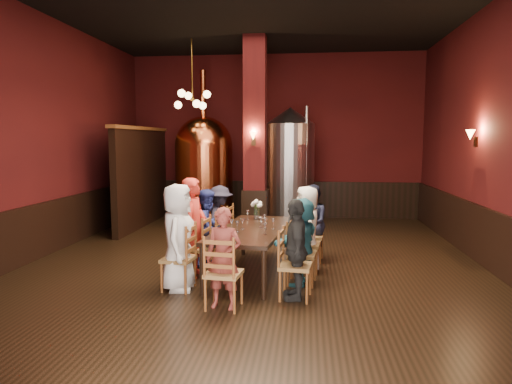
# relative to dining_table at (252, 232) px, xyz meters

# --- Properties ---
(room) EXTENTS (10.00, 10.02, 4.50)m
(room) POSITION_rel_dining_table_xyz_m (-0.04, 0.63, 1.56)
(room) COLOR black
(room) RESTS_ON ground
(wainscot_right) EXTENTS (0.08, 9.90, 1.00)m
(wainscot_right) POSITION_rel_dining_table_xyz_m (3.92, 0.63, -0.19)
(wainscot_right) COLOR black
(wainscot_right) RESTS_ON ground
(wainscot_back) EXTENTS (7.90, 0.08, 1.00)m
(wainscot_back) POSITION_rel_dining_table_xyz_m (-0.04, 5.59, -0.19)
(wainscot_back) COLOR black
(wainscot_back) RESTS_ON ground
(wainscot_left) EXTENTS (0.08, 9.90, 1.00)m
(wainscot_left) POSITION_rel_dining_table_xyz_m (-4.00, 0.63, -0.19)
(wainscot_left) COLOR black
(wainscot_left) RESTS_ON ground
(column) EXTENTS (0.58, 0.58, 4.50)m
(column) POSITION_rel_dining_table_xyz_m (-0.34, 3.43, 1.56)
(column) COLOR #4C1010
(column) RESTS_ON ground
(partition) EXTENTS (0.22, 3.50, 2.40)m
(partition) POSITION_rel_dining_table_xyz_m (-3.24, 3.83, 0.51)
(partition) COLOR black
(partition) RESTS_ON ground
(pendant_cluster) EXTENTS (0.90, 0.90, 1.70)m
(pendant_cluster) POSITION_rel_dining_table_xyz_m (-1.84, 3.53, 2.41)
(pendant_cluster) COLOR #A57226
(pendant_cluster) RESTS_ON room
(sconce_wall) EXTENTS (0.20, 0.20, 0.36)m
(sconce_wall) POSITION_rel_dining_table_xyz_m (3.86, 1.43, 1.51)
(sconce_wall) COLOR black
(sconce_wall) RESTS_ON room
(sconce_column) EXTENTS (0.20, 0.20, 0.36)m
(sconce_column) POSITION_rel_dining_table_xyz_m (-0.34, 3.13, 1.51)
(sconce_column) COLOR black
(sconce_column) RESTS_ON column
(dining_table) EXTENTS (1.26, 2.50, 0.75)m
(dining_table) POSITION_rel_dining_table_xyz_m (0.00, 0.00, 0.00)
(dining_table) COLOR black
(dining_table) RESTS_ON ground
(chair_0) EXTENTS (0.51, 0.51, 0.92)m
(chair_0) POSITION_rel_dining_table_xyz_m (-0.96, -0.90, -0.23)
(chair_0) COLOR brown
(chair_0) RESTS_ON ground
(person_0) EXTENTS (0.54, 0.79, 1.54)m
(person_0) POSITION_rel_dining_table_xyz_m (-0.96, -0.90, 0.08)
(person_0) COLOR white
(person_0) RESTS_ON ground
(chair_1) EXTENTS (0.51, 0.51, 0.92)m
(chair_1) POSITION_rel_dining_table_xyz_m (-0.88, -0.23, -0.23)
(chair_1) COLOR brown
(chair_1) RESTS_ON ground
(person_1) EXTENTS (0.44, 0.61, 1.57)m
(person_1) POSITION_rel_dining_table_xyz_m (-0.88, -0.23, 0.10)
(person_1) COLOR red
(person_1) RESTS_ON ground
(chair_2) EXTENTS (0.51, 0.51, 0.92)m
(chair_2) POSITION_rel_dining_table_xyz_m (-0.81, 0.42, -0.23)
(chair_2) COLOR brown
(chair_2) RESTS_ON ground
(person_2) EXTENTS (0.43, 0.69, 1.32)m
(person_2) POSITION_rel_dining_table_xyz_m (-0.81, 0.42, -0.03)
(person_2) COLOR navy
(person_2) RESTS_ON ground
(chair_3) EXTENTS (0.51, 0.51, 0.92)m
(chair_3) POSITION_rel_dining_table_xyz_m (-0.73, 1.09, -0.23)
(chair_3) COLOR brown
(chair_3) RESTS_ON ground
(person_3) EXTENTS (0.51, 0.86, 1.32)m
(person_3) POSITION_rel_dining_table_xyz_m (-0.73, 1.09, -0.03)
(person_3) COLOR black
(person_3) RESTS_ON ground
(chair_4) EXTENTS (0.51, 0.51, 0.92)m
(chair_4) POSITION_rel_dining_table_xyz_m (0.73, -1.09, -0.23)
(chair_4) COLOR brown
(chair_4) RESTS_ON ground
(person_4) EXTENTS (0.41, 0.83, 1.37)m
(person_4) POSITION_rel_dining_table_xyz_m (0.73, -1.09, -0.00)
(person_4) COLOR black
(person_4) RESTS_ON ground
(chair_5) EXTENTS (0.51, 0.51, 0.92)m
(chair_5) POSITION_rel_dining_table_xyz_m (0.81, -0.42, -0.23)
(chair_5) COLOR brown
(chair_5) RESTS_ON ground
(person_5) EXTENTS (0.83, 1.27, 1.31)m
(person_5) POSITION_rel_dining_table_xyz_m (0.81, -0.42, -0.03)
(person_5) COLOR teal
(person_5) RESTS_ON ground
(chair_6) EXTENTS (0.51, 0.51, 0.92)m
(chair_6) POSITION_rel_dining_table_xyz_m (0.88, 0.23, -0.23)
(chair_6) COLOR brown
(chair_6) RESTS_ON ground
(person_6) EXTENTS (0.61, 0.78, 1.41)m
(person_6) POSITION_rel_dining_table_xyz_m (0.88, 0.23, 0.02)
(person_6) COLOR white
(person_6) RESTS_ON ground
(chair_7) EXTENTS (0.51, 0.51, 0.92)m
(chair_7) POSITION_rel_dining_table_xyz_m (0.96, 0.90, -0.23)
(chair_7) COLOR brown
(chair_7) RESTS_ON ground
(person_7) EXTENTS (0.43, 0.71, 1.37)m
(person_7) POSITION_rel_dining_table_xyz_m (0.96, 0.90, -0.00)
(person_7) COLOR black
(person_7) RESTS_ON ground
(chair_8) EXTENTS (0.51, 0.51, 0.92)m
(chair_8) POSITION_rel_dining_table_xyz_m (-0.17, -1.54, -0.23)
(chair_8) COLOR brown
(chair_8) RESTS_ON ground
(person_8) EXTENTS (0.52, 0.38, 1.31)m
(person_8) POSITION_rel_dining_table_xyz_m (-0.17, -1.54, -0.03)
(person_8) COLOR maroon
(person_8) RESTS_ON ground
(copper_kettle) EXTENTS (1.65, 1.65, 3.90)m
(copper_kettle) POSITION_rel_dining_table_xyz_m (-1.78, 4.39, 0.74)
(copper_kettle) COLOR black
(copper_kettle) RESTS_ON ground
(steel_vessel) EXTENTS (1.39, 1.39, 2.96)m
(steel_vessel) POSITION_rel_dining_table_xyz_m (0.43, 4.38, 0.79)
(steel_vessel) COLOR #B2B2B7
(steel_vessel) RESTS_ON ground
(rose_vase) EXTENTS (0.21, 0.21, 0.36)m
(rose_vase) POSITION_rel_dining_table_xyz_m (-0.01, 0.81, 0.30)
(rose_vase) COLOR white
(rose_vase) RESTS_ON dining_table
(wine_glass_0) EXTENTS (0.07, 0.07, 0.17)m
(wine_glass_0) POSITION_rel_dining_table_xyz_m (0.18, 0.30, 0.15)
(wine_glass_0) COLOR white
(wine_glass_0) RESTS_ON dining_table
(wine_glass_1) EXTENTS (0.07, 0.07, 0.17)m
(wine_glass_1) POSITION_rel_dining_table_xyz_m (0.26, -0.48, 0.15)
(wine_glass_1) COLOR white
(wine_glass_1) RESTS_ON dining_table
(wine_glass_2) EXTENTS (0.07, 0.07, 0.17)m
(wine_glass_2) POSITION_rel_dining_table_xyz_m (-0.29, -0.21, 0.15)
(wine_glass_2) COLOR white
(wine_glass_2) RESTS_ON dining_table
(wine_glass_3) EXTENTS (0.07, 0.07, 0.17)m
(wine_glass_3) POSITION_rel_dining_table_xyz_m (-0.16, 0.76, 0.15)
(wine_glass_3) COLOR white
(wine_glass_3) RESTS_ON dining_table
(wine_glass_4) EXTENTS (0.07, 0.07, 0.17)m
(wine_glass_4) POSITION_rel_dining_table_xyz_m (0.16, -0.01, 0.15)
(wine_glass_4) COLOR white
(wine_glass_4) RESTS_ON dining_table
(wine_glass_5) EXTENTS (0.07, 0.07, 0.17)m
(wine_glass_5) POSITION_rel_dining_table_xyz_m (0.35, -0.04, 0.15)
(wine_glass_5) COLOR white
(wine_glass_5) RESTS_ON dining_table
(wine_glass_6) EXTENTS (0.07, 0.07, 0.17)m
(wine_glass_6) POSITION_rel_dining_table_xyz_m (0.23, -0.06, 0.15)
(wine_glass_6) COLOR white
(wine_glass_6) RESTS_ON dining_table
(wine_glass_7) EXTENTS (0.07, 0.07, 0.17)m
(wine_glass_7) POSITION_rel_dining_table_xyz_m (-0.14, -0.11, 0.15)
(wine_glass_7) COLOR white
(wine_glass_7) RESTS_ON dining_table
(wine_glass_8) EXTENTS (0.07, 0.07, 0.17)m
(wine_glass_8) POSITION_rel_dining_table_xyz_m (-0.18, -0.33, 0.15)
(wine_glass_8) COLOR white
(wine_glass_8) RESTS_ON dining_table
(wine_glass_9) EXTENTS (0.07, 0.07, 0.17)m
(wine_glass_9) POSITION_rel_dining_table_xyz_m (0.13, 0.06, 0.15)
(wine_glass_9) COLOR white
(wine_glass_9) RESTS_ON dining_table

